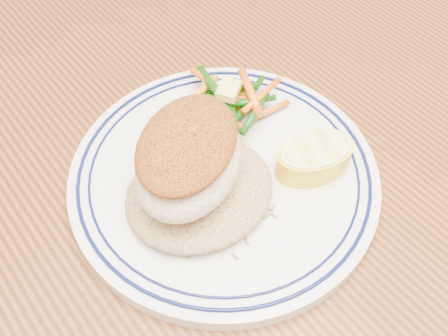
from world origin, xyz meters
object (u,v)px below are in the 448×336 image
(dining_table, at_px, (205,231))
(rice_pilaf, at_px, (200,189))
(fish_fillet, at_px, (188,158))
(vegetable_pile, at_px, (230,101))
(plate, at_px, (224,175))
(lemon_wedge, at_px, (314,157))

(dining_table, bearing_deg, rice_pilaf, -128.21)
(fish_fillet, bearing_deg, vegetable_pile, 31.94)
(fish_fillet, bearing_deg, rice_pilaf, -77.05)
(plate, height_order, rice_pilaf, rice_pilaf)
(lemon_wedge, bearing_deg, vegetable_pile, 98.05)
(rice_pilaf, bearing_deg, fish_fillet, 102.95)
(lemon_wedge, bearing_deg, dining_table, 140.50)
(lemon_wedge, bearing_deg, fish_fillet, 155.26)
(rice_pilaf, distance_m, vegetable_pile, 0.10)
(dining_table, relative_size, vegetable_pile, 13.95)
(dining_table, relative_size, plate, 5.66)
(dining_table, relative_size, fish_fillet, 11.19)
(rice_pilaf, height_order, vegetable_pile, vegetable_pile)
(fish_fillet, xyz_separation_m, vegetable_pile, (0.08, 0.05, -0.03))
(plate, bearing_deg, vegetable_pile, 47.09)
(dining_table, bearing_deg, plate, -55.62)
(lemon_wedge, bearing_deg, rice_pilaf, 159.46)
(vegetable_pile, bearing_deg, lemon_wedge, -81.95)
(vegetable_pile, height_order, lemon_wedge, vegetable_pile)
(vegetable_pile, xyz_separation_m, lemon_wedge, (0.01, -0.10, 0.00))
(dining_table, xyz_separation_m, vegetable_pile, (0.06, 0.03, 0.13))
(fish_fillet, bearing_deg, plate, -1.16)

